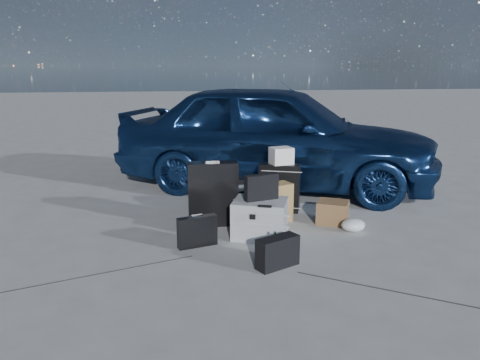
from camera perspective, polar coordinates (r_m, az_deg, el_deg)
name	(u,v)px	position (r m, az deg, el deg)	size (l,w,h in m)	color
ground	(255,244)	(4.86, 1.83, -7.75)	(60.00, 60.00, 0.00)	#A9A8A4
car	(276,135)	(6.95, 4.41, 5.46)	(1.85, 4.60, 1.57)	navy
pelican_case	(260,218)	(5.00, 2.45, -4.70)	(0.55, 0.45, 0.40)	#A3A6A8
laptop_bag	(261,187)	(4.92, 2.63, -0.89)	(0.37, 0.09, 0.27)	black
briefcase	(197,232)	(4.76, -5.23, -6.27)	(0.41, 0.09, 0.32)	black
suitcase_left	(213,194)	(5.32, -3.31, -1.70)	(0.56, 0.20, 0.73)	black
suitcase_right	(279,188)	(5.86, 4.82, -0.93)	(0.50, 0.18, 0.60)	black
white_carton	(281,156)	(5.79, 5.06, 2.97)	(0.26, 0.21, 0.21)	white
duffel_bag	(232,201)	(5.80, -0.99, -2.56)	(0.61, 0.26, 0.30)	black
flat_box_white	(233,186)	(5.77, -0.86, -0.71)	(0.41, 0.31, 0.07)	white
flat_box_black	(233,181)	(5.76, -0.82, -0.09)	(0.27, 0.19, 0.06)	black
kraft_bag	(276,203)	(5.48, 4.47, -2.77)	(0.34, 0.21, 0.46)	#9E8244
cardboard_box	(333,212)	(5.55, 11.23, -3.86)	(0.34, 0.30, 0.26)	brown
plastic_bag	(353,225)	(5.33, 13.64, -5.35)	(0.26, 0.22, 0.14)	silver
messenger_bag	(278,252)	(4.29, 4.60, -8.76)	(0.41, 0.15, 0.28)	black
green_bottle	(275,246)	(4.47, 4.24, -8.01)	(0.07, 0.07, 0.26)	#0B340F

